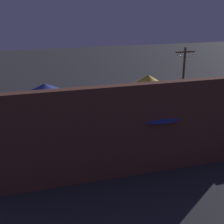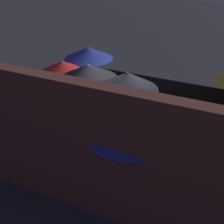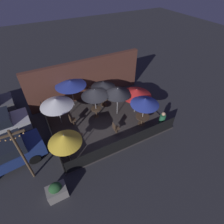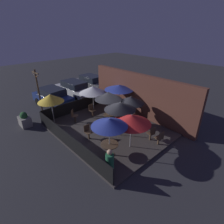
{
  "view_description": "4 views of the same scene",
  "coord_description": "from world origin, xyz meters",
  "px_view_note": "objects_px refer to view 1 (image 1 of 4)",
  "views": [
    {
      "loc": [
        3.11,
        12.59,
        5.89
      ],
      "look_at": [
        -0.63,
        0.03,
        1.25
      ],
      "focal_mm": 50.0,
      "sensor_mm": 36.0,
      "label": 1
    },
    {
      "loc": [
        -3.63,
        8.12,
        5.74
      ],
      "look_at": [
        0.13,
        0.36,
        1.07
      ],
      "focal_mm": 50.0,
      "sensor_mm": 36.0,
      "label": 2
    },
    {
      "loc": [
        -3.86,
        -8.52,
        8.9
      ],
      "look_at": [
        0.37,
        -0.49,
        0.98
      ],
      "focal_mm": 28.0,
      "sensor_mm": 36.0,
      "label": 3
    },
    {
      "loc": [
        7.69,
        -6.74,
        6.29
      ],
      "look_at": [
        -0.04,
        0.47,
        1.21
      ],
      "focal_mm": 28.0,
      "sensor_mm": 36.0,
      "label": 4
    }
  ],
  "objects_px": {
    "dining_table_1": "(91,139)",
    "patron_1": "(115,149)",
    "light_post": "(183,77)",
    "patio_umbrella_1": "(90,108)",
    "dining_table_2": "(47,117)",
    "patio_chair_1": "(149,124)",
    "patio_umbrella_7": "(148,80)",
    "patio_umbrella_4": "(42,101)",
    "planter_box": "(154,97)",
    "dining_table_0": "(110,127)",
    "patio_umbrella_5": "(152,108)",
    "patio_umbrella_2": "(45,88)",
    "patio_umbrella_6": "(73,96)",
    "patio_umbrella_3": "(170,99)",
    "patio_chair_0": "(90,115)",
    "patio_chair_2": "(20,145)",
    "patio_umbrella_0": "(110,93)",
    "parked_car_0": "(214,104)",
    "patron_0": "(25,112)",
    "patio_chair_4": "(138,113)",
    "patio_chair_3": "(36,143)"
  },
  "relations": [
    {
      "from": "patio_umbrella_0",
      "to": "dining_table_2",
      "type": "distance_m",
      "value": 3.7
    },
    {
      "from": "parked_car_0",
      "to": "planter_box",
      "type": "bearing_deg",
      "value": -64.5
    },
    {
      "from": "light_post",
      "to": "parked_car_0",
      "type": "height_order",
      "value": "light_post"
    },
    {
      "from": "patio_umbrella_5",
      "to": "planter_box",
      "type": "distance_m",
      "value": 7.26
    },
    {
      "from": "patio_umbrella_1",
      "to": "patio_umbrella_6",
      "type": "bearing_deg",
      "value": -73.44
    },
    {
      "from": "patio_umbrella_6",
      "to": "patio_chair_0",
      "type": "relative_size",
      "value": 2.52
    },
    {
      "from": "patio_umbrella_0",
      "to": "patio_umbrella_4",
      "type": "height_order",
      "value": "patio_umbrella_0"
    },
    {
      "from": "patio_umbrella_1",
      "to": "dining_table_2",
      "type": "height_order",
      "value": "patio_umbrella_1"
    },
    {
      "from": "patio_umbrella_1",
      "to": "patio_chair_2",
      "type": "xyz_separation_m",
      "value": [
        2.74,
        -0.49,
        -1.42
      ]
    },
    {
      "from": "patio_umbrella_2",
      "to": "patio_umbrella_4",
      "type": "xyz_separation_m",
      "value": [
        0.27,
        1.35,
        -0.2
      ]
    },
    {
      "from": "patio_umbrella_5",
      "to": "patio_chair_0",
      "type": "distance_m",
      "value": 4.68
    },
    {
      "from": "patio_umbrella_2",
      "to": "dining_table_0",
      "type": "height_order",
      "value": "patio_umbrella_2"
    },
    {
      "from": "patio_umbrella_1",
      "to": "planter_box",
      "type": "relative_size",
      "value": 1.99
    },
    {
      "from": "patio_chair_3",
      "to": "patron_0",
      "type": "height_order",
      "value": "patron_0"
    },
    {
      "from": "patio_umbrella_6",
      "to": "patio_umbrella_7",
      "type": "height_order",
      "value": "patio_umbrella_6"
    },
    {
      "from": "patron_1",
      "to": "parked_car_0",
      "type": "distance_m",
      "value": 7.24
    },
    {
      "from": "patio_umbrella_1",
      "to": "patron_1",
      "type": "relative_size",
      "value": 1.61
    },
    {
      "from": "patio_chair_2",
      "to": "dining_table_0",
      "type": "bearing_deg",
      "value": 17.69
    },
    {
      "from": "patio_chair_0",
      "to": "planter_box",
      "type": "height_order",
      "value": "planter_box"
    },
    {
      "from": "patio_umbrella_2",
      "to": "patio_chair_1",
      "type": "height_order",
      "value": "patio_umbrella_2"
    },
    {
      "from": "patio_umbrella_5",
      "to": "patio_chair_2",
      "type": "distance_m",
      "value": 5.33
    },
    {
      "from": "patio_umbrella_6",
      "to": "patio_umbrella_5",
      "type": "bearing_deg",
      "value": 135.83
    },
    {
      "from": "patio_umbrella_6",
      "to": "patio_umbrella_3",
      "type": "bearing_deg",
      "value": 165.9
    },
    {
      "from": "patio_chair_2",
      "to": "planter_box",
      "type": "xyz_separation_m",
      "value": [
        -7.86,
        -4.86,
        -0.14
      ]
    },
    {
      "from": "patio_umbrella_0",
      "to": "dining_table_1",
      "type": "distance_m",
      "value": 2.13
    },
    {
      "from": "patio_umbrella_7",
      "to": "dining_table_1",
      "type": "height_order",
      "value": "patio_umbrella_7"
    },
    {
      "from": "patio_umbrella_2",
      "to": "patio_umbrella_6",
      "type": "height_order",
      "value": "patio_umbrella_6"
    },
    {
      "from": "patio_chair_0",
      "to": "patron_1",
      "type": "distance_m",
      "value": 4.18
    },
    {
      "from": "patio_umbrella_4",
      "to": "planter_box",
      "type": "distance_m",
      "value": 7.8
    },
    {
      "from": "dining_table_1",
      "to": "planter_box",
      "type": "distance_m",
      "value": 7.4
    },
    {
      "from": "planter_box",
      "to": "dining_table_0",
      "type": "bearing_deg",
      "value": 47.2
    },
    {
      "from": "patio_chair_0",
      "to": "patio_chair_3",
      "type": "xyz_separation_m",
      "value": [
        2.78,
        2.65,
        0.02
      ]
    },
    {
      "from": "patio_umbrella_3",
      "to": "patron_1",
      "type": "distance_m",
      "value": 3.51
    },
    {
      "from": "patio_umbrella_2",
      "to": "light_post",
      "type": "distance_m",
      "value": 7.46
    },
    {
      "from": "patio_umbrella_1",
      "to": "patron_1",
      "type": "height_order",
      "value": "patio_umbrella_1"
    },
    {
      "from": "patio_umbrella_6",
      "to": "light_post",
      "type": "distance_m",
      "value": 6.83
    },
    {
      "from": "dining_table_1",
      "to": "patio_chair_4",
      "type": "xyz_separation_m",
      "value": [
        -3.01,
        -2.62,
        -0.09
      ]
    },
    {
      "from": "patron_1",
      "to": "light_post",
      "type": "height_order",
      "value": "light_post"
    },
    {
      "from": "patio_chair_1",
      "to": "patio_umbrella_7",
      "type": "bearing_deg",
      "value": -113.87
    },
    {
      "from": "patio_umbrella_6",
      "to": "patron_1",
      "type": "xyz_separation_m",
      "value": [
        -1.08,
        2.5,
        -1.44
      ]
    },
    {
      "from": "patio_umbrella_4",
      "to": "dining_table_2",
      "type": "relative_size",
      "value": 2.28
    },
    {
      "from": "patio_umbrella_4",
      "to": "patron_1",
      "type": "distance_m",
      "value": 3.94
    },
    {
      "from": "parked_car_0",
      "to": "patio_umbrella_3",
      "type": "bearing_deg",
      "value": 20.07
    },
    {
      "from": "patio_umbrella_3",
      "to": "patio_chair_1",
      "type": "xyz_separation_m",
      "value": [
        0.64,
        -0.65,
        -1.32
      ]
    },
    {
      "from": "dining_table_1",
      "to": "patron_1",
      "type": "relative_size",
      "value": 0.74
    },
    {
      "from": "patio_chair_3",
      "to": "light_post",
      "type": "relative_size",
      "value": 0.25
    },
    {
      "from": "patio_umbrella_1",
      "to": "patron_0",
      "type": "height_order",
      "value": "patio_umbrella_1"
    },
    {
      "from": "patio_umbrella_2",
      "to": "patio_umbrella_7",
      "type": "distance_m",
      "value": 5.43
    },
    {
      "from": "patio_umbrella_7",
      "to": "dining_table_0",
      "type": "distance_m",
      "value": 4.17
    },
    {
      "from": "patio_umbrella_5",
      "to": "light_post",
      "type": "relative_size",
      "value": 0.63
    }
  ]
}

